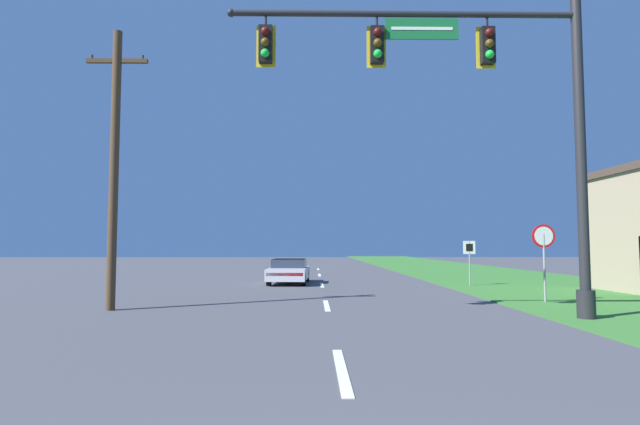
% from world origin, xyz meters
% --- Properties ---
extents(grass_verge_right, '(10.00, 110.00, 0.04)m').
position_xyz_m(grass_verge_right, '(10.50, 30.00, 0.02)').
color(grass_verge_right, '#38752D').
rests_on(grass_verge_right, ground).
extents(road_center_line, '(0.16, 34.80, 0.01)m').
position_xyz_m(road_center_line, '(0.00, 22.00, 0.01)').
color(road_center_line, silver).
rests_on(road_center_line, ground).
extents(signal_mast, '(9.26, 0.47, 8.67)m').
position_xyz_m(signal_mast, '(4.03, 10.92, 5.43)').
color(signal_mast, '#232326').
rests_on(signal_mast, grass_verge_right).
extents(car_ahead, '(2.02, 4.41, 1.19)m').
position_xyz_m(car_ahead, '(-1.60, 23.18, 0.60)').
color(car_ahead, black).
rests_on(car_ahead, ground).
extents(stop_sign, '(0.76, 0.07, 2.50)m').
position_xyz_m(stop_sign, '(7.09, 14.59, 1.86)').
color(stop_sign, gray).
rests_on(stop_sign, grass_verge_right).
extents(route_sign_post, '(0.55, 0.06, 2.03)m').
position_xyz_m(route_sign_post, '(6.79, 21.38, 1.53)').
color(route_sign_post, gray).
rests_on(route_sign_post, grass_verge_right).
extents(utility_pole_near, '(1.80, 0.26, 8.22)m').
position_xyz_m(utility_pole_near, '(-6.24, 12.99, 4.26)').
color(utility_pole_near, '#4C3823').
rests_on(utility_pole_near, ground).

